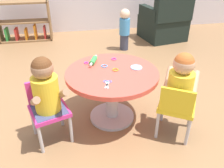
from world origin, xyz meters
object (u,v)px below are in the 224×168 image
(seated_child_right, at_px, (181,82))
(armchair_dark, at_px, (164,23))
(craft_scissors, at_px, (107,83))
(seated_child_left, at_px, (45,87))
(child_chair_left, at_px, (48,108))
(toddler_standing, at_px, (125,28))
(child_chair_right, at_px, (176,107))
(bookshelf_low, at_px, (24,24))
(craft_table, at_px, (112,84))
(rolling_pin, at_px, (93,61))

(seated_child_right, xyz_separation_m, armchair_dark, (0.86, 2.46, -0.22))
(armchair_dark, bearing_deg, craft_scissors, -121.78)
(seated_child_left, bearing_deg, armchair_dark, 50.26)
(seated_child_right, height_order, armchair_dark, armchair_dark)
(seated_child_right, bearing_deg, craft_scissors, 169.52)
(child_chair_left, relative_size, toddler_standing, 0.80)
(child_chair_right, xyz_separation_m, bookshelf_low, (-1.64, 2.89, 0.01))
(seated_child_left, height_order, child_chair_right, seated_child_left)
(seated_child_left, height_order, seated_child_right, same)
(child_chair_right, xyz_separation_m, craft_scissors, (-0.58, 0.14, 0.22))
(craft_table, bearing_deg, armchair_dark, 57.31)
(seated_child_left, relative_size, seated_child_right, 1.00)
(child_chair_left, distance_m, seated_child_left, 0.23)
(child_chair_right, height_order, seated_child_right, seated_child_right)
(child_chair_right, distance_m, armchair_dark, 2.64)
(seated_child_left, relative_size, toddler_standing, 0.76)
(seated_child_left, distance_m, seated_child_right, 1.10)
(armchair_dark, xyz_separation_m, rolling_pin, (-1.52, -1.93, 0.23))
(seated_child_left, distance_m, craft_scissors, 0.50)
(bookshelf_low, distance_m, toddler_standing, 1.85)
(craft_table, height_order, armchair_dark, armchair_dark)
(child_chair_left, xyz_separation_m, craft_scissors, (0.51, -0.04, 0.22))
(child_chair_left, distance_m, bookshelf_low, 2.77)
(craft_table, xyz_separation_m, rolling_pin, (-0.14, 0.22, 0.16))
(rolling_pin, relative_size, craft_scissors, 1.58)
(craft_table, bearing_deg, bookshelf_low, 114.08)
(seated_child_right, xyz_separation_m, craft_scissors, (-0.60, 0.11, -0.01))
(armchair_dark, bearing_deg, child_chair_right, -109.43)
(seated_child_right, relative_size, craft_scissors, 3.63)
(seated_child_left, bearing_deg, bookshelf_low, 101.67)
(bookshelf_low, bearing_deg, armchair_dark, -9.08)
(bookshelf_low, relative_size, armchair_dark, 1.09)
(seated_child_right, distance_m, bookshelf_low, 3.31)
(child_chair_right, relative_size, toddler_standing, 0.80)
(bookshelf_low, height_order, toddler_standing, bookshelf_low)
(child_chair_right, bearing_deg, craft_table, 145.35)
(bookshelf_low, bearing_deg, child_chair_left, -78.43)
(seated_child_right, bearing_deg, bookshelf_low, 120.11)
(armchair_dark, height_order, craft_scissors, armchair_dark)
(seated_child_left, relative_size, rolling_pin, 2.29)
(bookshelf_low, xyz_separation_m, armchair_dark, (2.52, -0.40, -0.00))
(child_chair_left, relative_size, rolling_pin, 2.41)
(craft_table, height_order, child_chair_right, child_chair_right)
(child_chair_left, height_order, seated_child_right, seated_child_right)
(craft_table, xyz_separation_m, craft_scissors, (-0.08, -0.20, 0.13))
(armchair_dark, height_order, rolling_pin, armchair_dark)
(seated_child_right, height_order, rolling_pin, seated_child_right)
(child_chair_right, relative_size, rolling_pin, 2.41)
(seated_child_right, bearing_deg, child_chair_left, 172.23)
(child_chair_right, xyz_separation_m, toddler_standing, (0.04, 2.12, 0.05))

